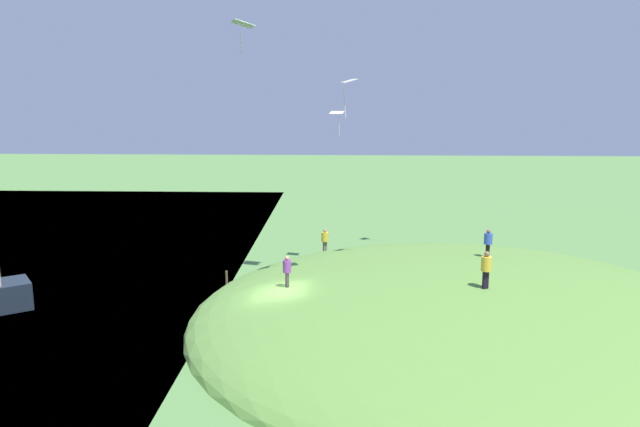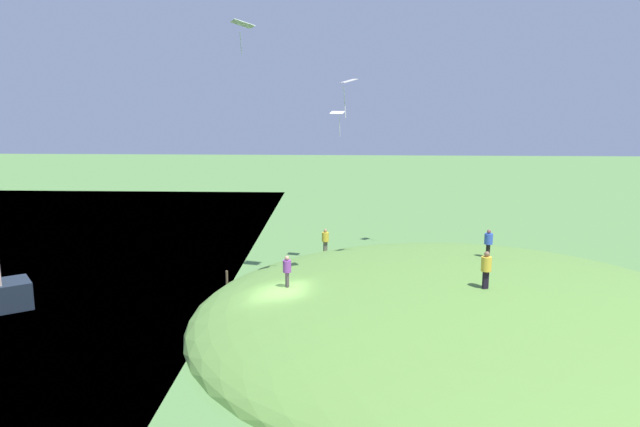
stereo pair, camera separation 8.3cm
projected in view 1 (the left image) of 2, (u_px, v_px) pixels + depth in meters
name	position (u px, v px, depth m)	size (l,w,h in m)	color
ground_plane	(278.00, 325.00, 30.68)	(160.00, 160.00, 0.00)	#558343
grass_hill	(467.00, 323.00, 30.98)	(27.42, 27.05, 4.70)	#5D8B3C
person_near_shore	(486.00, 265.00, 28.63)	(0.60, 0.60, 1.76)	black
person_watching_kites	(488.00, 240.00, 34.52)	(0.64, 0.64, 1.56)	black
person_with_child	(287.00, 268.00, 30.61)	(0.54, 0.54, 1.58)	#3A3433
person_on_hilltop	(325.00, 238.00, 41.47)	(0.64, 0.64, 1.60)	#595348
kite_4	(348.00, 83.00, 29.90)	(0.89, 1.11, 1.85)	silver
kite_7	(337.00, 114.00, 38.33)	(0.96, 0.79, 1.54)	white
kite_8	(243.00, 24.00, 24.43)	(1.15, 1.39, 1.27)	white
mooring_post	(227.00, 281.00, 35.81)	(0.14, 0.14, 1.17)	brown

